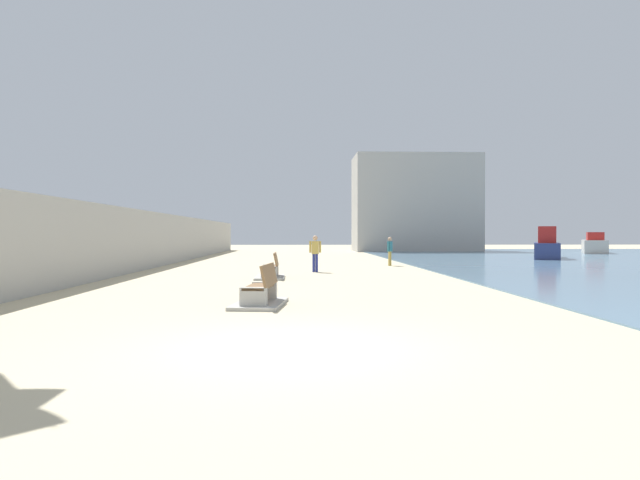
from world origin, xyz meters
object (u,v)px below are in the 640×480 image
at_px(bench_near, 261,296).
at_px(boat_mid_bay, 547,247).
at_px(person_walking, 315,251).
at_px(bench_far, 271,272).
at_px(boat_far_left, 594,245).
at_px(person_standing, 390,249).

xyz_separation_m(bench_near, boat_mid_bay, (17.66, 23.75, 0.59)).
bearing_deg(bench_near, person_walking, 81.89).
bearing_deg(bench_far, boat_far_left, 44.06).
bearing_deg(boat_mid_bay, bench_far, -138.48).
xyz_separation_m(person_walking, boat_mid_bay, (16.05, 12.40, -0.11)).
height_order(bench_far, boat_far_left, boat_far_left).
height_order(bench_near, boat_far_left, boat_far_left).
height_order(bench_near, person_walking, person_walking).
bearing_deg(person_standing, bench_near, -109.54).
bearing_deg(person_walking, person_standing, 49.32).
relative_size(bench_far, person_walking, 1.30).
distance_m(person_standing, boat_far_left, 27.08).
height_order(person_walking, person_standing, person_walking).
distance_m(bench_near, bench_far, 7.96).
bearing_deg(person_walking, bench_far, -117.78).
bearing_deg(boat_mid_bay, bench_near, -126.64).
distance_m(person_standing, boat_mid_bay, 14.16).
bearing_deg(boat_far_left, bench_near, -128.09).
xyz_separation_m(bench_far, person_standing, (5.90, 8.17, 0.64)).
height_order(bench_far, person_walking, person_walking).
relative_size(person_walking, boat_far_left, 0.30).
distance_m(person_walking, boat_far_left, 33.32).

